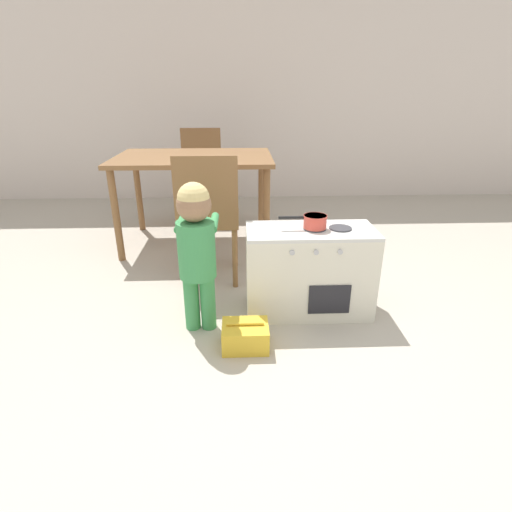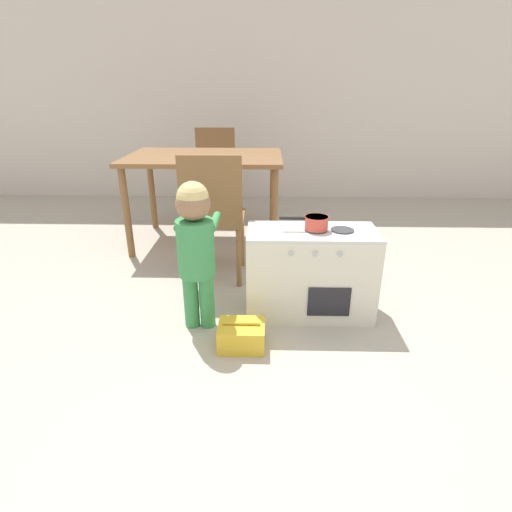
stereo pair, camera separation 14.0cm
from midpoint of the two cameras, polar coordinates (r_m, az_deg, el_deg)
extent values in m
plane|color=#B2A899|center=(1.91, 1.40, -19.26)|extent=(16.00, 16.00, 0.00)
cube|color=beige|center=(4.97, 1.73, 23.19)|extent=(10.00, 0.06, 2.60)
cube|color=silver|center=(2.41, 9.39, -2.58)|extent=(0.75, 0.35, 0.51)
cube|color=silver|center=(2.31, 9.81, 3.37)|extent=(0.75, 0.35, 0.02)
cylinder|color=#38383D|center=(2.31, 10.30, 3.68)|extent=(0.13, 0.13, 0.01)
cylinder|color=#38383D|center=(2.34, 13.93, 3.60)|extent=(0.13, 0.13, 0.01)
cube|color=black|center=(2.32, 12.11, -6.47)|extent=(0.24, 0.01, 0.18)
cylinder|color=#B2B2B7|center=(2.15, 6.88, 0.32)|extent=(0.03, 0.01, 0.03)
cylinder|color=#B2B2B7|center=(2.17, 10.33, 0.28)|extent=(0.03, 0.01, 0.03)
cylinder|color=#B2B2B7|center=(2.19, 13.71, 0.24)|extent=(0.03, 0.01, 0.03)
cylinder|color=#E04C3D|center=(2.30, 10.37, 4.66)|extent=(0.13, 0.13, 0.08)
cylinder|color=#E04C3D|center=(2.29, 10.43, 5.41)|extent=(0.14, 0.14, 0.01)
cylinder|color=black|center=(2.27, 6.97, 5.36)|extent=(0.15, 0.02, 0.02)
cylinder|color=#3D9351|center=(2.31, -7.52, -6.30)|extent=(0.08, 0.08, 0.33)
cylinder|color=#3D9351|center=(2.29, -5.26, -6.35)|extent=(0.08, 0.08, 0.33)
cylinder|color=#3D9351|center=(2.16, -6.77, 1.12)|extent=(0.20, 0.20, 0.31)
sphere|color=#936B4C|center=(2.08, -7.08, 7.44)|extent=(0.18, 0.18, 0.18)
sphere|color=#DBC17A|center=(2.07, -7.12, 8.29)|extent=(0.17, 0.17, 0.17)
cylinder|color=#3D9351|center=(2.25, -8.77, 4.90)|extent=(0.04, 0.25, 0.04)
cylinder|color=#3D9351|center=(2.23, -4.14, 4.91)|extent=(0.04, 0.25, 0.04)
cube|color=gold|center=(2.16, -0.19, -11.31)|extent=(0.25, 0.20, 0.13)
cylinder|color=gold|center=(2.12, -0.19, -9.63)|extent=(0.20, 0.02, 0.02)
cube|color=brown|center=(3.44, -6.18, 13.85)|extent=(1.28, 0.87, 0.03)
cylinder|color=brown|center=(3.30, -16.83, 5.79)|extent=(0.06, 0.06, 0.73)
cylinder|color=brown|center=(3.14, 3.88, 5.87)|extent=(0.06, 0.06, 0.73)
cylinder|color=brown|center=(3.99, -13.66, 9.01)|extent=(0.06, 0.06, 0.73)
cylinder|color=brown|center=(3.85, 3.48, 9.15)|extent=(0.06, 0.06, 0.73)
cube|color=brown|center=(2.81, -4.41, 5.42)|extent=(0.41, 0.41, 0.03)
cube|color=brown|center=(2.56, -4.99, 9.21)|extent=(0.41, 0.02, 0.45)
cylinder|color=brown|center=(2.75, -8.20, -0.21)|extent=(0.04, 0.04, 0.43)
cylinder|color=brown|center=(2.71, -0.99, -0.29)|extent=(0.04, 0.04, 0.43)
cylinder|color=brown|center=(3.07, -7.19, 2.34)|extent=(0.04, 0.04, 0.43)
cylinder|color=brown|center=(3.03, -0.71, 2.30)|extent=(0.04, 0.04, 0.43)
cube|color=brown|center=(4.15, -5.03, 11.20)|extent=(0.41, 0.41, 0.03)
cube|color=brown|center=(4.30, -4.86, 14.83)|extent=(0.41, 0.02, 0.45)
cylinder|color=brown|center=(4.06, -7.63, 7.51)|extent=(0.04, 0.04, 0.43)
cylinder|color=brown|center=(4.02, -2.72, 7.53)|extent=(0.04, 0.04, 0.43)
cylinder|color=brown|center=(4.39, -6.95, 8.72)|extent=(0.04, 0.04, 0.43)
cylinder|color=brown|center=(4.36, -2.40, 8.75)|extent=(0.04, 0.04, 0.43)
camera|label=1|loc=(0.07, -88.23, 0.75)|focal=28.00mm
camera|label=2|loc=(0.07, 91.77, -0.75)|focal=28.00mm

